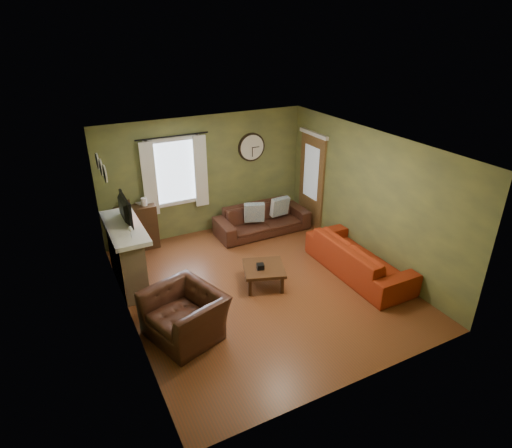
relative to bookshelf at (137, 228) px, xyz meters
name	(u,v)px	position (x,y,z in m)	size (l,w,h in m)	color
floor	(261,286)	(1.62, -2.41, -0.47)	(4.60, 5.20, 0.00)	brown
ceiling	(262,145)	(1.62, -2.41, 2.13)	(4.60, 5.20, 0.00)	white
wall_left	(123,252)	(-0.68, -2.41, 0.83)	(0.00, 5.20, 2.60)	olive
wall_right	(368,197)	(3.92, -2.41, 0.83)	(0.00, 5.20, 2.60)	olive
wall_back	(206,176)	(1.62, 0.19, 0.83)	(4.60, 0.00, 2.60)	olive
wall_front	(363,303)	(1.62, -5.01, 0.83)	(4.60, 0.00, 2.60)	olive
fireplace	(127,258)	(-0.48, -1.26, 0.08)	(0.40, 1.40, 1.10)	tan
firebox	(139,267)	(-0.29, -1.26, -0.17)	(0.04, 0.60, 0.55)	black
mantel	(124,227)	(-0.45, -1.26, 0.67)	(0.58, 1.60, 0.08)	white
tv	(122,213)	(-0.43, -1.11, 0.88)	(0.60, 0.08, 0.35)	black
tv_screen	(126,209)	(-0.35, -1.11, 0.94)	(0.02, 0.62, 0.36)	#994C3F
medallion_left	(105,174)	(-0.66, -1.61, 1.78)	(0.28, 0.28, 0.03)	white
medallion_mid	(101,167)	(-0.66, -1.26, 1.78)	(0.28, 0.28, 0.03)	white
medallion_right	(98,161)	(-0.66, -0.91, 1.78)	(0.28, 0.28, 0.03)	white
window_pane	(174,172)	(0.92, 0.17, 1.03)	(1.00, 0.02, 1.30)	silver
curtain_rod	(172,136)	(0.92, 0.07, 1.80)	(0.03, 0.03, 1.50)	black
curtain_left	(149,180)	(0.37, 0.07, 0.98)	(0.28, 0.04, 1.55)	white
curtain_right	(201,172)	(1.47, 0.07, 0.98)	(0.28, 0.04, 1.55)	white
wall_clock	(252,147)	(2.72, 0.14, 1.33)	(0.64, 0.06, 0.64)	white
door	(312,181)	(3.89, -0.56, 0.58)	(0.05, 0.90, 2.10)	brown
bookshelf	(137,228)	(0.00, 0.00, 0.00)	(0.80, 0.34, 0.95)	#372212
book	(136,204)	(0.06, 0.13, 0.49)	(0.17, 0.23, 0.02)	#3F2413
sofa_brown	(262,219)	(2.66, -0.49, -0.17)	(2.11, 0.82, 0.62)	#3A1D14
pillow_left	(280,206)	(3.10, -0.52, 0.08)	(0.43, 0.13, 0.43)	#899AA3
pillow_right	(254,212)	(2.43, -0.55, 0.08)	(0.44, 0.13, 0.44)	#899AA3
sofa_red	(359,257)	(3.46, -2.86, -0.14)	(2.28, 0.89, 0.67)	maroon
armchair	(185,315)	(-0.02, -3.05, -0.11)	(1.12, 0.98, 0.73)	#3A1D14
coffee_table	(264,276)	(1.68, -2.41, -0.28)	(0.71, 0.71, 0.38)	#3F2413
tissue_box	(260,268)	(1.59, -2.44, -0.07)	(0.13, 0.13, 0.10)	black
wine_glass_a	(131,233)	(-0.43, -1.81, 0.80)	(0.07, 0.07, 0.19)	white
wine_glass_b	(130,232)	(-0.43, -1.74, 0.80)	(0.06, 0.06, 0.18)	white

